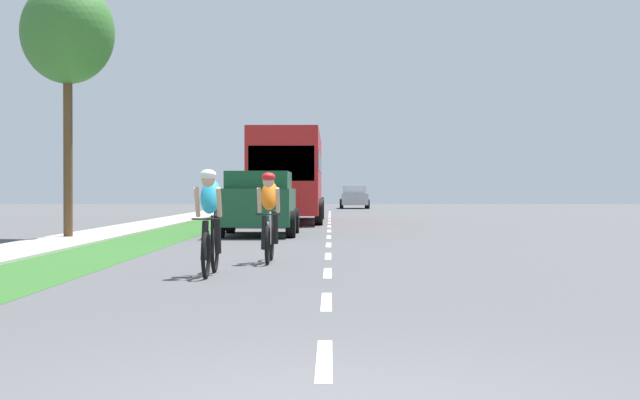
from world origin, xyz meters
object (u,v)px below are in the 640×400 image
cyclist_lead (210,221)px  cyclist_trailing (269,216)px  pickup_black (297,198)px  street_tree_near (68,34)px  bus_red (289,172)px  sedan_silver (354,197)px  suv_dark_green (259,202)px

cyclist_lead → cyclist_trailing: (0.72, 2.57, 0.00)m
pickup_black → street_tree_near: bearing=-99.3°
cyclist_lead → pickup_black: (-0.16, 40.90, 0.02)m
bus_red → sedan_silver: bus_red is taller
suv_dark_green → street_tree_near: 6.82m
cyclist_lead → cyclist_trailing: same height
sedan_silver → cyclist_trailing: bearing=-93.2°
bus_red → pickup_black: bus_red is taller
cyclist_lead → street_tree_near: (-5.10, 10.81, 4.54)m
bus_red → street_tree_near: street_tree_near is taller
suv_dark_green → sedan_silver: 38.77m
cyclist_trailing → suv_dark_green: bearing=95.3°
bus_red → sedan_silver: size_ratio=2.70×
cyclist_trailing → bus_red: bearing=91.6°
suv_dark_green → bus_red: bearing=88.3°
cyclist_trailing → sedan_silver: 48.77m
cyclist_lead → street_tree_near: street_tree_near is taller
pickup_black → cyclist_lead: bearing=-89.8°
cyclist_lead → bus_red: size_ratio=0.15×
pickup_black → sedan_silver: bearing=71.0°
cyclist_trailing → street_tree_near: 11.06m
cyclist_trailing → bus_red: (-0.60, 21.43, 1.17)m
cyclist_trailing → pickup_black: pickup_black is taller
cyclist_trailing → street_tree_near: street_tree_near is taller
suv_dark_green → cyclist_trailing: bearing=-84.7°
suv_dark_green → pickup_black: 28.24m
cyclist_lead → sedan_silver: cyclist_lead is taller
cyclist_trailing → pickup_black: 38.34m
bus_red → cyclist_trailing: bearing=-88.4°
pickup_black → suv_dark_green: bearing=-90.1°
cyclist_lead → pickup_black: pickup_black is taller
bus_red → pickup_black: (-0.28, 16.90, -1.15)m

